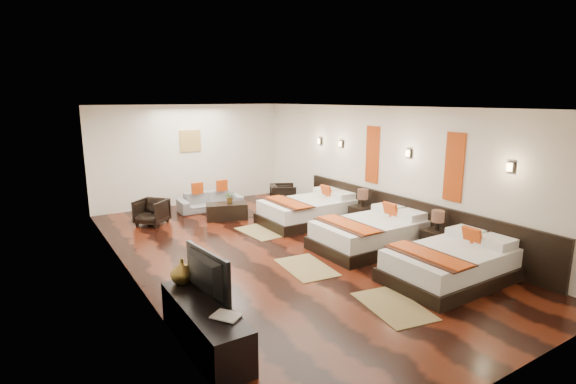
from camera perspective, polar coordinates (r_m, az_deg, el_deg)
floor at (r=8.70m, az=-1.37°, el=-7.70°), size 5.50×9.50×0.01m
ceiling at (r=8.19m, az=-1.47°, el=11.06°), size 5.50×9.50×0.01m
back_wall at (r=12.60m, az=-12.66°, el=4.78°), size 5.50×0.01×2.80m
left_wall at (r=7.34m, az=-20.16°, el=-0.85°), size 0.01×9.50×2.80m
right_wall at (r=10.01m, az=12.22°, el=2.94°), size 0.01×9.50×2.80m
headboard_panel at (r=9.64m, az=15.13°, el=-3.35°), size 0.08×6.60×0.90m
bed_near at (r=7.76m, az=20.71°, el=-8.81°), size 2.19×1.38×0.84m
bed_mid at (r=8.95m, az=10.90°, el=-5.35°), size 2.28×1.44×0.87m
bed_far at (r=10.56m, az=2.84°, el=-2.43°), size 2.28×1.43×0.87m
nightstand_a at (r=8.84m, az=18.88°, el=-5.94°), size 0.45×0.45×0.89m
nightstand_b at (r=10.21m, az=9.70°, el=-2.94°), size 0.47×0.47×0.93m
jute_mat_near at (r=6.70m, az=13.68°, el=-14.36°), size 0.96×1.32×0.01m
jute_mat_mid at (r=7.88m, az=2.41°, el=-9.86°), size 0.88×1.28×0.01m
jute_mat_far at (r=9.89m, az=-3.53°, el=-5.22°), size 0.83×1.25×0.01m
tv_console at (r=5.58m, az=-10.89°, el=-16.85°), size 0.50×1.80×0.55m
tv at (r=5.52m, az=-11.45°, el=-10.63°), size 0.25×1.03×0.59m
book at (r=5.03m, az=-8.85°, el=-16.41°), size 0.37×0.39×0.03m
figurine at (r=6.02m, az=-13.73°, el=-10.04°), size 0.36×0.36×0.34m
sofa at (r=11.89m, az=-10.16°, el=-1.20°), size 1.73×0.76×0.50m
armchair_left at (r=10.89m, az=-17.48°, el=-2.50°), size 0.93×0.93×0.61m
armchair_right at (r=12.10m, az=-0.66°, el=-0.44°), size 0.91×0.90×0.63m
coffee_table at (r=10.96m, az=-8.05°, el=-2.52°), size 1.11×0.79×0.40m
table_plant at (r=10.94m, az=-7.65°, el=-0.68°), size 0.32×0.29×0.29m
orange_panel_a at (r=8.72m, az=20.99°, el=3.06°), size 0.04×0.40×1.30m
orange_panel_b at (r=10.16m, az=11.03°, el=4.84°), size 0.04×0.40×1.30m
sconce_near at (r=8.07m, az=27.19°, el=2.93°), size 0.07×0.12×0.18m
sconce_mid at (r=9.37m, az=15.58°, el=4.93°), size 0.07×0.12×0.18m
sconce_far at (r=10.95m, az=7.01°, el=6.28°), size 0.07×0.12×0.18m
sconce_lounge at (r=11.66m, az=4.19°, el=6.69°), size 0.07×0.12×0.18m
gold_artwork at (r=12.53m, az=-12.71°, el=6.58°), size 0.60×0.04×0.60m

